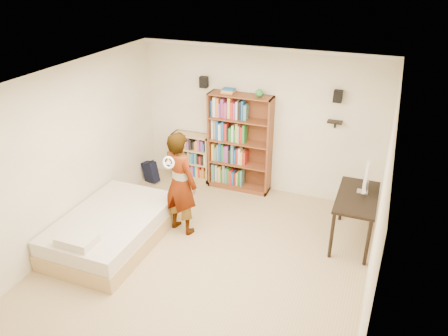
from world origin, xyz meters
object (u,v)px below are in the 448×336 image
Objects in this scene: tall_bookshelf at (240,143)px; low_bookshelf at (192,157)px; person at (180,183)px; computer_desk at (354,219)px; daybed at (112,225)px.

tall_bookshelf is 1.95× the size of low_bookshelf.
tall_bookshelf is 1.74m from person.
tall_bookshelf is at bearing -87.44° from person.
low_bookshelf is at bearing 178.38° from tall_bookshelf.
computer_desk reaches higher than daybed.
tall_bookshelf is at bearing 62.62° from daybed.
tall_bookshelf reaches higher than daybed.
computer_desk is at bearing -149.55° from person.
daybed is at bearing -117.38° from tall_bookshelf.
low_bookshelf is (-1.01, 0.03, -0.45)m from tall_bookshelf.
low_bookshelf is 0.46× the size of daybed.
low_bookshelf is 1.87m from person.
computer_desk is 0.69× the size of person.
low_bookshelf reaches higher than computer_desk.
tall_bookshelf is 0.90× the size of daybed.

